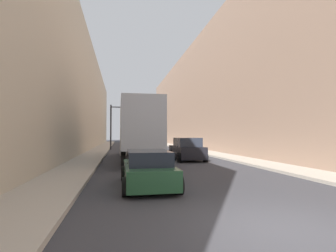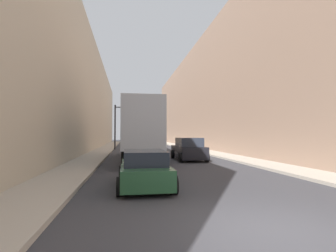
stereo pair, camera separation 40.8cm
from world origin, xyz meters
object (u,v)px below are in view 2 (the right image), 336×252
semi_truck (138,130)px  traffic_signal_gantry (125,119)px  suv_car (189,150)px  sedan_car (144,169)px

semi_truck → traffic_signal_gantry: (-1.15, 15.28, 1.81)m
traffic_signal_gantry → suv_car: bearing=-72.6°
sedan_car → traffic_signal_gantry: 26.32m
traffic_signal_gantry → semi_truck: bearing=-85.7°
semi_truck → traffic_signal_gantry: 15.43m
sedan_car → traffic_signal_gantry: size_ratio=0.72×
suv_car → traffic_signal_gantry: traffic_signal_gantry is taller
suv_car → sedan_car: bearing=-112.6°
semi_truck → suv_car: bearing=-12.0°
semi_truck → sedan_car: bearing=-91.3°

